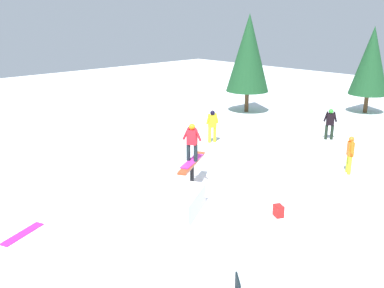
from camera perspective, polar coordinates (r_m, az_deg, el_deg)
ground_plane at (r=14.36m, az=0.00°, el=-5.79°), size 60.00×60.00×0.00m
rail_feature at (r=14.09m, az=0.00°, el=-2.93°), size 2.08×1.33×0.91m
snow_kicker_ramp at (r=12.57m, az=-2.55°, el=-7.66°), size 2.30×2.19×0.64m
main_rider_on_rail at (r=13.84m, az=0.00°, el=0.05°), size 1.48×0.91×1.28m
bystander_black at (r=20.52m, az=17.92°, el=2.76°), size 0.45×0.53×1.44m
bystander_yellow at (r=19.10m, az=2.73°, el=2.61°), size 0.59×0.31×1.46m
bystander_orange at (r=16.35m, az=20.33°, el=-1.10°), size 0.49×0.42×1.39m
loose_snowboard_magenta at (r=12.32m, az=-21.67°, el=-11.08°), size 1.32×0.77×0.02m
backpack_on_snow at (r=12.59m, az=11.45°, el=-8.73°), size 0.33×0.37×0.34m
pine_tree_near at (r=25.08m, az=7.54°, el=11.93°), size 2.47×2.47×5.60m
pine_tree_far at (r=26.67m, az=22.77°, el=10.18°), size 2.17×2.17×4.93m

